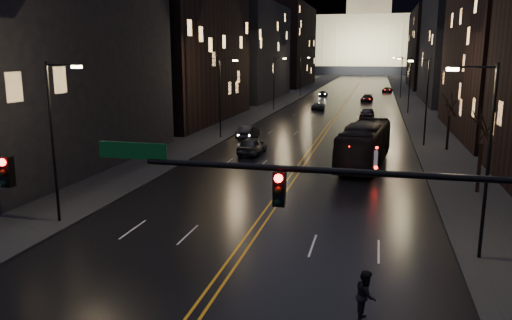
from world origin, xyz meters
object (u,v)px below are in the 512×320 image
Objects in this scene: pedestrian_b at (366,295)px; traffic_signal at (366,212)px; oncoming_car_a at (252,146)px; oncoming_car_b at (248,132)px; bus at (365,144)px; receding_car_a at (372,141)px.

traffic_signal is at bearing 176.59° from pedestrian_b.
oncoming_car_a is 9.10m from oncoming_car_b.
oncoming_car_a is at bearing 110.55° from oncoming_car_b.
bus is 2.63× the size of oncoming_car_a.
bus is 26.49m from pedestrian_b.
traffic_signal is at bearing 111.36° from oncoming_car_a.
bus is 6.83× the size of pedestrian_b.
oncoming_car_b is (-13.15, 10.83, -1.05)m from bus.
bus is at bearing 91.28° from traffic_signal.
oncoming_car_a is 12.49m from receding_car_a.
pedestrian_b reaches higher than receding_car_a.
oncoming_car_b is 39.81m from pedestrian_b.
pedestrian_b is at bearing 113.64° from oncoming_car_a.
receding_car_a is 34.36m from pedestrian_b.
pedestrian_b is at bearing 88.17° from traffic_signal.
pedestrian_b is at bearing -81.65° from bus.
pedestrian_b is (0.77, -26.46, -0.85)m from bus.
traffic_signal is 37.99m from receding_car_a.
oncoming_car_a reaches higher than receding_car_a.
oncoming_car_a is at bearing 19.98° from pedestrian_b.
traffic_signal is 43.18m from oncoming_car_b.
oncoming_car_b is at bearing 108.76° from traffic_signal.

